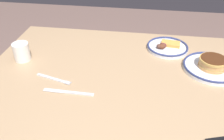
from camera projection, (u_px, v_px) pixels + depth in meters
dining_table at (120, 90)px, 1.19m from camera, size 1.34×0.99×0.75m
plate_near_main at (167, 47)px, 1.36m from camera, size 0.23×0.23×0.05m
plate_center_pancakes at (212, 66)px, 1.19m from camera, size 0.28×0.28×0.06m
coffee_mug at (22, 51)px, 1.25m from camera, size 0.08×0.12×0.09m
fork_near at (54, 79)px, 1.13m from camera, size 0.18×0.07×0.01m
butter_knife at (68, 92)px, 1.05m from camera, size 0.23×0.02×0.01m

